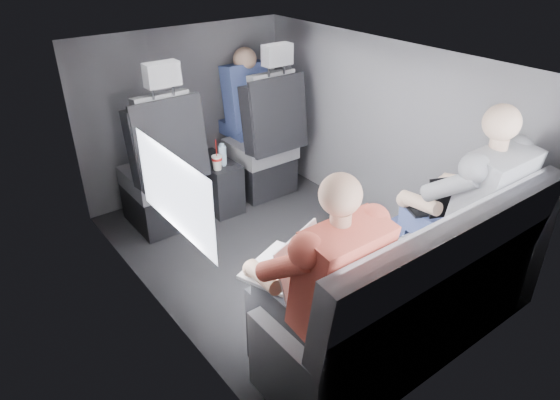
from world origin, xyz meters
TOP-DOWN VIEW (x-y plane):
  - floor at (0.00, 0.00)m, footprint 2.60×2.60m
  - ceiling at (0.00, 0.00)m, footprint 2.60×2.60m
  - panel_left at (-0.90, 0.00)m, footprint 0.02×2.60m
  - panel_right at (0.90, 0.00)m, footprint 0.02×2.60m
  - panel_front at (0.00, 1.30)m, footprint 1.80×0.02m
  - panel_back at (0.00, -1.30)m, footprint 1.80×0.02m
  - side_window at (-0.88, -0.30)m, footprint 0.02×0.75m
  - seatbelt at (0.45, 0.67)m, footprint 0.35×0.11m
  - front_seat_left at (-0.45, 0.84)m, footprint 0.52×0.58m
  - front_seat_right at (0.45, 0.84)m, footprint 0.52×0.58m
  - center_console at (0.00, 0.88)m, footprint 0.24×0.48m
  - rear_bench at (0.00, -1.06)m, footprint 1.60×0.57m
  - soda_cup at (-0.06, 0.73)m, footprint 0.08×0.08m
  - water_bottle at (0.01, 0.77)m, footprint 0.06×0.06m
  - laptop_white at (-0.58, -0.79)m, footprint 0.41×0.43m
  - laptop_black at (0.49, -0.84)m, footprint 0.39×0.41m
  - passenger_rear_left at (-0.55, -0.97)m, footprint 0.48×0.61m
  - passenger_rear_right at (0.52, -0.97)m, footprint 0.52×0.64m
  - passenger_front_right at (0.46, 1.10)m, footprint 0.38×0.38m

SIDE VIEW (x-z plane):
  - floor at x=0.00m, z-range 0.00..0.00m
  - center_console at x=0.00m, z-range 0.00..0.41m
  - rear_bench at x=0.00m, z-range -0.15..0.77m
  - front_seat_left at x=-0.45m, z-range -0.23..1.03m
  - front_seat_right at x=0.45m, z-range -0.23..1.03m
  - soda_cup at x=-0.06m, z-range 0.34..0.58m
  - water_bottle at x=0.01m, z-range 0.39..0.57m
  - passenger_rear_left at x=-0.55m, z-range 0.02..1.22m
  - laptop_black at x=0.49m, z-range 0.51..0.75m
  - laptop_white at x=-0.58m, z-range 0.51..0.76m
  - passenger_rear_right at x=0.52m, z-range 0.01..1.27m
  - panel_left at x=-0.90m, z-range 0.00..1.35m
  - panel_right at x=0.90m, z-range 0.00..1.35m
  - panel_front at x=0.00m, z-range 0.00..1.35m
  - panel_back at x=0.00m, z-range 0.00..1.35m
  - passenger_front_right at x=0.46m, z-range 0.38..1.11m
  - seatbelt at x=0.45m, z-range 0.50..1.10m
  - side_window at x=-0.88m, z-range 0.69..1.11m
  - ceiling at x=0.00m, z-range 1.35..1.35m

